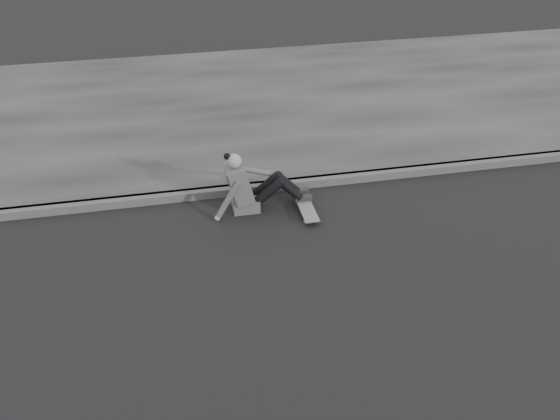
{
  "coord_description": "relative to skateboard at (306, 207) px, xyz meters",
  "views": [
    {
      "loc": [
        -3.37,
        -5.11,
        4.65
      ],
      "look_at": [
        -2.05,
        1.25,
        0.5
      ],
      "focal_mm": 40.0,
      "sensor_mm": 36.0,
      "label": 1
    }
  ],
  "objects": [
    {
      "name": "ground",
      "position": [
        1.55,
        -1.9,
        -0.07
      ],
      "size": [
        80.0,
        80.0,
        0.0
      ],
      "primitive_type": "plane",
      "color": "black",
      "rests_on": "ground"
    },
    {
      "name": "curb",
      "position": [
        1.55,
        0.68,
        -0.01
      ],
      "size": [
        24.0,
        0.16,
        0.12
      ],
      "primitive_type": "cube",
      "color": "#4B4B4B",
      "rests_on": "ground"
    },
    {
      "name": "sidewalk",
      "position": [
        1.55,
        3.7,
        -0.01
      ],
      "size": [
        24.0,
        6.0,
        0.12
      ],
      "primitive_type": "cube",
      "color": "#333333",
      "rests_on": "ground"
    },
    {
      "name": "skateboard",
      "position": [
        0.0,
        0.0,
        0.0
      ],
      "size": [
        0.2,
        0.78,
        0.09
      ],
      "color": "#A1A29C",
      "rests_on": "ground"
    },
    {
      "name": "seated_woman",
      "position": [
        -0.73,
        0.25,
        0.29
      ],
      "size": [
        1.38,
        0.46,
        0.88
      ],
      "color": "#4E4E50",
      "rests_on": "ground"
    }
  ]
}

